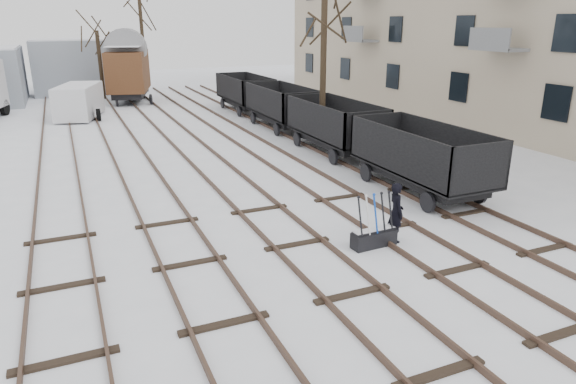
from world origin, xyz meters
name	(u,v)px	position (x,y,z in m)	size (l,w,h in m)	color
ground	(352,295)	(0.00, 0.00, 0.00)	(120.00, 120.00, 0.00)	white
tracks	(200,155)	(0.00, 13.67, 0.07)	(13.90, 52.00, 0.16)	black
shed_right	(77,66)	(-4.00, 40.00, 2.25)	(7.00, 6.00, 4.50)	gray
ground_frame	(374,237)	(1.90, 2.09, 0.28)	(1.32, 0.50, 1.49)	black
worker	(396,212)	(2.65, 2.19, 0.85)	(0.62, 0.41, 1.71)	black
freight_wagon_a	(420,167)	(6.00, 5.53, 0.91)	(2.34, 5.86, 2.39)	black
freight_wagon_b	(335,133)	(6.00, 11.93, 0.91)	(2.34, 5.86, 2.39)	black
freight_wagon_c	(281,112)	(6.00, 18.33, 0.91)	(2.34, 5.86, 2.39)	black
freight_wagon_d	(245,98)	(6.00, 24.73, 0.91)	(2.34, 5.86, 2.39)	black
box_van_wagon	(128,69)	(-0.67, 32.16, 2.46)	(4.16, 6.06, 4.22)	black
panel_van	(79,101)	(-4.53, 26.46, 1.09)	(3.32, 5.15, 2.10)	silver
tree_near	(323,61)	(6.23, 13.68, 4.09)	(0.30, 0.30, 8.18)	black
tree_far_left	(100,65)	(-2.41, 35.07, 2.62)	(0.30, 0.30, 5.23)	black
tree_far_right	(143,39)	(1.46, 38.19, 4.47)	(0.30, 0.30, 8.95)	black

